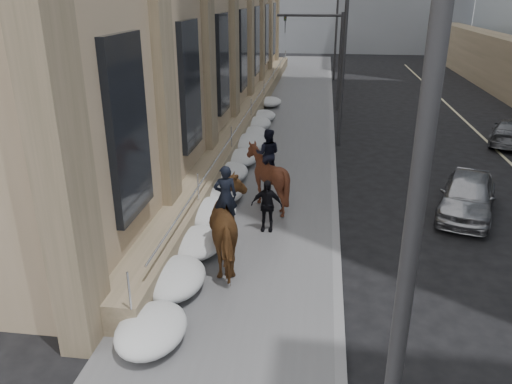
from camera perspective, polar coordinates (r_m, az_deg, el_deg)
ground at (r=12.78m, az=-2.72°, el=-12.01°), size 140.00×140.00×0.00m
sidewalk at (r=21.70m, az=1.91°, el=2.88°), size 5.00×80.00×0.12m
curb at (r=21.62m, az=8.84°, el=2.55°), size 0.24×80.00×0.12m
streetlight_near at (r=5.15m, az=15.17°, el=-8.48°), size 1.71×0.24×8.00m
streetlight_mid at (r=24.56m, az=9.65°, el=15.66°), size 1.71×0.24×8.00m
streetlight_far at (r=44.50m, az=8.98°, el=18.36°), size 1.71×0.24×8.00m
traffic_signal at (r=32.57m, az=8.01°, el=16.19°), size 4.10×0.22×6.00m
snow_bank at (r=19.98m, az=-2.68°, el=2.42°), size 1.70×18.10×0.76m
mounted_horse_left at (r=13.46m, az=-2.72°, el=-3.78°), size 1.97×2.92×2.78m
mounted_horse_right at (r=17.19m, az=1.28°, el=2.03°), size 1.77×1.98×2.73m
pedestrian at (r=15.51m, az=1.23°, el=-1.55°), size 0.98×0.42×1.67m
car_silver at (r=18.37m, az=23.03°, el=-0.33°), size 2.95×4.55×1.44m
car_grey at (r=28.15m, az=27.15°, el=6.11°), size 3.28×4.61×1.24m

